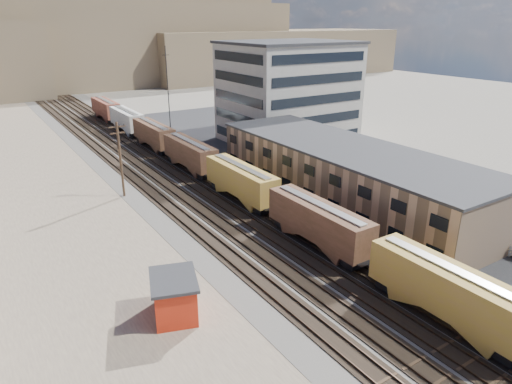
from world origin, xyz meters
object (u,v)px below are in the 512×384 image
freight_train (213,165)px  utility_pole_north (120,158)px  parked_car_blue (257,144)px  maintenance_shed (174,296)px

freight_train → utility_pole_north: 12.73m
freight_train → parked_car_blue: bearing=39.6°
utility_pole_north → parked_car_blue: (28.40, 11.18, -4.63)m
maintenance_shed → freight_train: bearing=56.4°
freight_train → maintenance_shed: freight_train is taller
maintenance_shed → utility_pole_north: bearing=80.1°
parked_car_blue → freight_train: bearing=158.2°
maintenance_shed → parked_car_blue: 51.38m
freight_train → utility_pole_north: (-12.30, 2.12, 2.50)m
utility_pole_north → maintenance_shed: 28.59m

